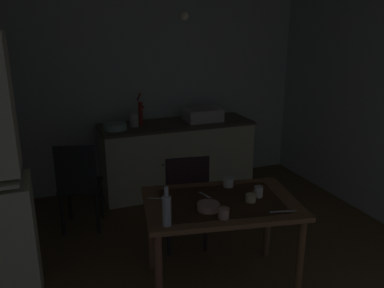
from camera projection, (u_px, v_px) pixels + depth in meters
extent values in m
plane|color=brown|center=(182.00, 258.00, 3.54)|extent=(5.40, 5.40, 0.00)
cube|color=silver|center=(131.00, 93.00, 4.87)|extent=(4.50, 0.10, 2.39)
cube|color=beige|center=(177.00, 158.00, 4.93)|extent=(1.83, 0.60, 0.83)
cube|color=brown|center=(177.00, 124.00, 4.80)|extent=(1.86, 0.63, 0.03)
sphere|color=#2D2823|center=(163.00, 165.00, 4.54)|extent=(0.02, 0.02, 0.02)
cube|color=white|center=(203.00, 115.00, 4.89)|extent=(0.44, 0.34, 0.15)
cube|color=black|center=(203.00, 109.00, 4.87)|extent=(0.38, 0.28, 0.01)
cylinder|color=maroon|center=(141.00, 114.00, 4.65)|extent=(0.05, 0.05, 0.28)
cylinder|color=maroon|center=(142.00, 106.00, 4.56)|extent=(0.03, 0.12, 0.03)
cylinder|color=#A32B1C|center=(139.00, 97.00, 4.65)|extent=(0.02, 0.16, 0.12)
cylinder|color=#ADD1C1|center=(115.00, 126.00, 4.48)|extent=(0.26, 0.26, 0.07)
cylinder|color=beige|center=(134.00, 120.00, 4.60)|extent=(0.11, 0.11, 0.16)
cube|color=brown|center=(221.00, 203.00, 2.99)|extent=(1.27, 0.96, 0.04)
cube|color=silver|center=(221.00, 201.00, 2.98)|extent=(0.99, 0.75, 0.00)
cylinder|color=brown|center=(159.00, 278.00, 2.70)|extent=(0.06, 0.06, 0.69)
cylinder|color=brown|center=(300.00, 262.00, 2.88)|extent=(0.06, 0.06, 0.69)
cylinder|color=brown|center=(151.00, 231.00, 3.31)|extent=(0.06, 0.06, 0.69)
cylinder|color=brown|center=(268.00, 221.00, 3.49)|extent=(0.06, 0.06, 0.69)
cube|color=black|center=(183.00, 200.00, 3.66)|extent=(0.45, 0.45, 0.03)
cube|color=black|center=(188.00, 183.00, 3.41)|extent=(0.38, 0.08, 0.46)
cylinder|color=black|center=(197.00, 213.00, 3.92)|extent=(0.04, 0.04, 0.44)
cylinder|color=black|center=(163.00, 216.00, 3.85)|extent=(0.04, 0.04, 0.44)
cylinder|color=black|center=(206.00, 229.00, 3.60)|extent=(0.04, 0.04, 0.44)
cylinder|color=black|center=(169.00, 233.00, 3.53)|extent=(0.04, 0.04, 0.44)
cube|color=black|center=(81.00, 186.00, 3.98)|extent=(0.49, 0.49, 0.03)
cube|color=black|center=(75.00, 169.00, 3.73)|extent=(0.37, 0.13, 0.46)
cylinder|color=black|center=(102.00, 199.00, 4.22)|extent=(0.04, 0.04, 0.44)
cylinder|color=black|center=(69.00, 200.00, 4.19)|extent=(0.04, 0.04, 0.44)
cylinder|color=black|center=(97.00, 214.00, 3.90)|extent=(0.04, 0.04, 0.44)
cylinder|color=black|center=(62.00, 215.00, 3.87)|extent=(0.04, 0.04, 0.44)
cylinder|color=tan|center=(208.00, 206.00, 2.84)|extent=(0.16, 0.16, 0.05)
cylinder|color=beige|center=(251.00, 198.00, 2.97)|extent=(0.08, 0.08, 0.06)
cylinder|color=tan|center=(224.00, 213.00, 2.71)|extent=(0.08, 0.08, 0.07)
cylinder|color=white|center=(228.00, 182.00, 3.24)|extent=(0.08, 0.08, 0.08)
cylinder|color=white|center=(259.00, 192.00, 3.05)|extent=(0.07, 0.07, 0.08)
cylinder|color=#B7BCC1|center=(167.00, 211.00, 2.59)|extent=(0.06, 0.06, 0.21)
cylinder|color=#B7BCC1|center=(166.00, 191.00, 2.55)|extent=(0.03, 0.03, 0.07)
cube|color=silver|center=(283.00, 211.00, 2.82)|extent=(0.20, 0.06, 0.00)
cube|color=beige|center=(205.00, 195.00, 3.08)|extent=(0.05, 0.13, 0.00)
cube|color=beige|center=(156.00, 198.00, 3.03)|extent=(0.13, 0.08, 0.00)
sphere|color=#F9EFCC|center=(184.00, 16.00, 3.26)|extent=(0.08, 0.08, 0.08)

